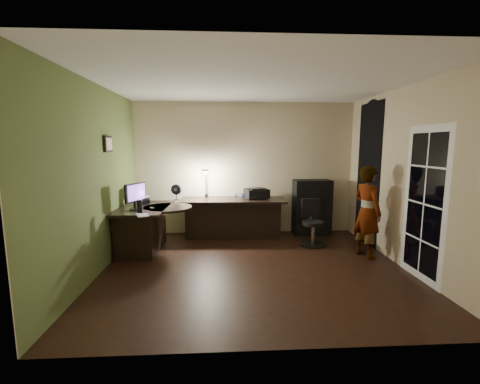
{
  "coord_description": "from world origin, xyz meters",
  "views": [
    {
      "loc": [
        -0.48,
        -4.63,
        1.83
      ],
      "look_at": [
        -0.15,
        1.05,
        1.0
      ],
      "focal_mm": 24.0,
      "sensor_mm": 36.0,
      "label": 1
    }
  ],
  "objects": [
    {
      "name": "laptop",
      "position": [
        -1.92,
        1.14,
        1.0
      ],
      "size": [
        0.38,
        0.37,
        0.2
      ],
      "primitive_type": "cube",
      "rotation": [
        0.0,
        0.0,
        0.43
      ],
      "color": "silver",
      "rests_on": "laptop_stand"
    },
    {
      "name": "office_chair",
      "position": [
        1.2,
        1.03,
        0.42
      ],
      "size": [
        0.48,
        0.48,
        0.84
      ],
      "primitive_type": "cube",
      "rotation": [
        0.0,
        0.0,
        0.01
      ],
      "color": "black",
      "rests_on": "floor"
    },
    {
      "name": "wall_left",
      "position": [
        -2.25,
        0.0,
        1.35
      ],
      "size": [
        0.01,
        4.0,
        2.7
      ],
      "primitive_type": "cube",
      "color": "#C1AF89",
      "rests_on": "floor"
    },
    {
      "name": "french_door",
      "position": [
        2.24,
        -0.55,
        1.05
      ],
      "size": [
        0.02,
        0.92,
        2.1
      ],
      "primitive_type": "cube",
      "color": "white",
      "rests_on": "floor"
    },
    {
      "name": "ceiling",
      "position": [
        0.0,
        0.0,
        2.71
      ],
      "size": [
        4.5,
        4.0,
        0.01
      ],
      "primitive_type": "cube",
      "color": "silver",
      "rests_on": "floor"
    },
    {
      "name": "phone",
      "position": [
        -1.65,
        0.71,
        0.8
      ],
      "size": [
        0.12,
        0.15,
        0.01
      ],
      "primitive_type": "cube",
      "rotation": [
        0.0,
        0.0,
        0.44
      ],
      "color": "black",
      "rests_on": "desk_left"
    },
    {
      "name": "printer",
      "position": [
        0.22,
        1.67,
        0.89
      ],
      "size": [
        0.52,
        0.44,
        0.2
      ],
      "primitive_type": "cube",
      "rotation": [
        0.0,
        0.0,
        0.25
      ],
      "color": "black",
      "rests_on": "desk_right"
    },
    {
      "name": "speaker",
      "position": [
        -1.75,
        0.35,
        0.89
      ],
      "size": [
        0.1,
        0.1,
        0.2
      ],
      "primitive_type": "cylinder",
      "rotation": [
        0.0,
        0.0,
        0.32
      ],
      "color": "black",
      "rests_on": "desk_left"
    },
    {
      "name": "person",
      "position": [
        1.89,
        0.37,
        0.75
      ],
      "size": [
        0.51,
        0.62,
        1.51
      ],
      "primitive_type": "imported",
      "rotation": [
        0.0,
        0.0,
        1.88
      ],
      "color": "#D8A88C",
      "rests_on": "floor"
    },
    {
      "name": "desk_right",
      "position": [
        -0.25,
        1.63,
        0.39
      ],
      "size": [
        2.1,
        0.82,
        0.78
      ],
      "primitive_type": "cube",
      "rotation": [
        0.0,
        0.0,
        -0.04
      ],
      "color": "black",
      "rests_on": "floor"
    },
    {
      "name": "desk_lamp",
      "position": [
        -0.79,
        1.83,
        1.09
      ],
      "size": [
        0.2,
        0.3,
        0.6
      ],
      "primitive_type": "cube",
      "rotation": [
        0.0,
        0.0,
        0.21
      ],
      "color": "black",
      "rests_on": "desk_right"
    },
    {
      "name": "framed_picture",
      "position": [
        -2.22,
        0.45,
        1.85
      ],
      "size": [
        0.04,
        0.3,
        0.25
      ],
      "primitive_type": "cube",
      "color": "black",
      "rests_on": "wall_left"
    },
    {
      "name": "wall_right",
      "position": [
        2.25,
        0.0,
        1.35
      ],
      "size": [
        0.01,
        4.0,
        2.7
      ],
      "primitive_type": "cube",
      "color": "#C1AF89",
      "rests_on": "floor"
    },
    {
      "name": "wall_front",
      "position": [
        0.0,
        -2.0,
        1.35
      ],
      "size": [
        4.5,
        0.01,
        2.7
      ],
      "primitive_type": "cube",
      "color": "#C1AF89",
      "rests_on": "floor"
    },
    {
      "name": "desk_left",
      "position": [
        -1.83,
        0.88,
        0.39
      ],
      "size": [
        0.88,
        1.38,
        0.78
      ],
      "primitive_type": "cube",
      "rotation": [
        0.0,
        0.0,
        -0.04
      ],
      "color": "black",
      "rests_on": "floor"
    },
    {
      "name": "monitor",
      "position": [
        -1.9,
        0.6,
        0.95
      ],
      "size": [
        0.29,
        0.47,
        0.31
      ],
      "primitive_type": "cube",
      "rotation": [
        0.0,
        0.0,
        -0.43
      ],
      "color": "black",
      "rests_on": "desk_left"
    },
    {
      "name": "green_wall_overlay",
      "position": [
        -2.24,
        0.0,
        1.35
      ],
      "size": [
        0.0,
        4.0,
        2.7
      ],
      "primitive_type": "cube",
      "color": "#4F612F",
      "rests_on": "floor"
    },
    {
      "name": "notepad",
      "position": [
        -1.66,
        0.12,
        0.8
      ],
      "size": [
        0.23,
        0.26,
        0.01
      ],
      "primitive_type": "cube",
      "rotation": [
        0.0,
        0.0,
        0.37
      ],
      "color": "silver",
      "rests_on": "desk_left"
    },
    {
      "name": "cabinet",
      "position": [
        1.38,
        1.78,
        0.56
      ],
      "size": [
        0.76,
        0.4,
        1.13
      ],
      "primitive_type": "cube",
      "rotation": [
        0.0,
        0.0,
        0.03
      ],
      "color": "black",
      "rests_on": "floor"
    },
    {
      "name": "arched_doorway",
      "position": [
        2.24,
        1.15,
        1.3
      ],
      "size": [
        0.01,
        0.9,
        2.6
      ],
      "primitive_type": "cube",
      "color": "black",
      "rests_on": "floor"
    },
    {
      "name": "laptop_stand",
      "position": [
        -1.92,
        1.14,
        0.84
      ],
      "size": [
        0.32,
        0.29,
        0.11
      ],
      "primitive_type": "cube",
      "rotation": [
        0.0,
        0.0,
        0.42
      ],
      "color": "silver",
      "rests_on": "desk_left"
    },
    {
      "name": "wall_back",
      "position": [
        0.0,
        2.0,
        1.35
      ],
      "size": [
        4.5,
        0.01,
        2.7
      ],
      "primitive_type": "cube",
      "color": "#C1AF89",
      "rests_on": "floor"
    },
    {
      "name": "floor",
      "position": [
        0.0,
        0.0,
        -0.01
      ],
      "size": [
        4.5,
        4.0,
        0.01
      ],
      "primitive_type": "cube",
      "color": "black",
      "rests_on": "ground"
    },
    {
      "name": "desk_fan",
      "position": [
        -1.35,
        1.5,
        0.94
      ],
      "size": [
        0.22,
        0.16,
        0.31
      ],
      "primitive_type": "cube",
      "rotation": [
        0.0,
        0.0,
        -0.3
      ],
      "color": "black",
      "rests_on": "desk_right"
    },
    {
      "name": "pen",
      "position": [
        -1.81,
        0.66,
        0.8
      ],
      "size": [
        0.01,
        0.15,
        0.01
      ],
      "primitive_type": "cube",
      "rotation": [
        0.0,
        0.0,
        -0.02
      ],
      "color": "black",
      "rests_on": "desk_left"
    },
    {
      "name": "mouse",
      "position": [
        -1.74,
        0.13,
        0.81
      ],
      "size": [
        0.09,
        0.11,
        0.04
      ],
      "primitive_type": "ellipsoid",
      "rotation": [
        0.0,
        0.0,
        0.36
      ],
      "color": "silver",
      "rests_on": "desk_left"
    },
    {
      "name": "headphones",
      "position": [
        -0.12,
        1.79,
        0.83
      ],
      "size": [
        0.18,
        0.1,
        0.08
      ],
      "primitive_type": "cube",
      "rotation": [
        0.0,
        0.0,
        0.15
      ],
      "color": "#112E98",
      "rests_on": "desk_right"
    }
  ]
}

